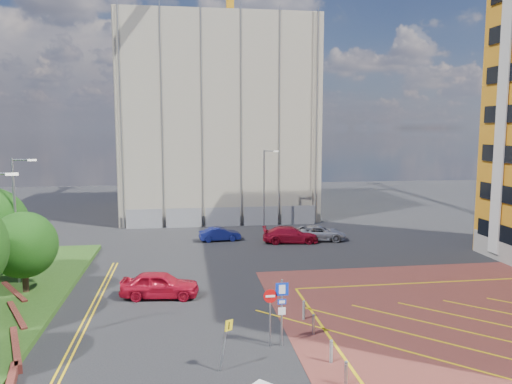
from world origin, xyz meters
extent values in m
plane|color=black|center=(0.00, 0.00, 0.00)|extent=(140.00, 140.00, 0.00)
cube|color=maroon|center=(-11.60, 2.00, 0.20)|extent=(1.86, 4.43, 0.40)
cube|color=maroon|center=(-12.80, 6.00, 0.20)|extent=(2.29, 4.27, 0.40)
cube|color=maroon|center=(-14.20, 10.00, 0.20)|extent=(2.69, 4.06, 0.40)
cylinder|color=#3D2B1C|center=(-13.50, 10.00, 1.20)|extent=(0.36, 0.36, 1.80)
sphere|color=#11380C|center=(-13.50, 10.00, 3.20)|extent=(4.00, 4.00, 4.00)
cube|color=silver|center=(-11.30, 2.00, 8.15)|extent=(0.50, 0.15, 0.12)
cylinder|color=#9EA0A8|center=(-14.50, 12.00, 4.30)|extent=(0.16, 0.16, 8.00)
cylinder|color=#9EA0A8|center=(-13.90, 12.00, 8.18)|extent=(1.20, 0.10, 0.10)
cube|color=silver|center=(-13.30, 12.00, 8.15)|extent=(0.50, 0.15, 0.12)
cylinder|color=#9EA0A8|center=(4.00, 28.00, 4.00)|extent=(0.16, 0.16, 8.00)
cylinder|color=#9EA0A8|center=(4.60, 28.00, 7.88)|extent=(1.20, 0.10, 0.10)
cube|color=silver|center=(5.20, 28.00, 7.85)|extent=(0.50, 0.15, 0.12)
cylinder|color=#9EA0A8|center=(0.50, 1.00, 1.60)|extent=(0.10, 0.10, 3.20)
cube|color=#0A2EBD|center=(0.50, 0.97, 2.75)|extent=(0.60, 0.04, 0.60)
cube|color=white|center=(0.50, 0.94, 2.75)|extent=(0.30, 0.02, 0.42)
cube|color=#0A2EBD|center=(0.50, 0.97, 2.15)|extent=(0.40, 0.04, 0.25)
cube|color=white|center=(0.50, 0.94, 2.15)|extent=(0.28, 0.02, 0.14)
cube|color=white|center=(0.50, 0.97, 1.70)|extent=(0.35, 0.04, 0.35)
cylinder|color=#9EA0A8|center=(-0.05, 1.00, 1.35)|extent=(0.08, 0.08, 2.70)
cylinder|color=red|center=(-0.05, 0.97, 2.45)|extent=(0.64, 0.04, 0.64)
cube|color=white|center=(-0.05, 0.94, 2.45)|extent=(0.44, 0.02, 0.10)
cylinder|color=#9EA0A8|center=(-2.38, -1.07, 1.10)|extent=(0.43, 0.08, 2.18)
cube|color=yellow|center=(-2.16, -1.10, 2.00)|extent=(0.39, 0.39, 0.52)
cylinder|color=#9EA0A8|center=(2.30, -3.00, 0.47)|extent=(0.14, 0.14, 0.90)
cylinder|color=black|center=(2.30, -1.00, 0.47)|extent=(0.14, 0.14, 0.90)
cylinder|color=#9EA0A8|center=(2.30, 2.00, 0.47)|extent=(0.14, 0.14, 0.90)
cylinder|color=black|center=(2.30, 4.00, 0.47)|extent=(0.14, 0.14, 0.90)
cube|color=#B2A692|center=(0.00, 40.00, 11.00)|extent=(21.20, 19.20, 22.00)
cube|color=orange|center=(2.00, 42.00, 17.00)|extent=(0.90, 0.90, 34.00)
cube|color=gray|center=(1.00, 30.00, 1.00)|extent=(21.60, 0.06, 2.00)
imported|color=red|center=(-5.45, 8.67, 0.79)|extent=(4.85, 2.44, 1.59)
imported|color=navy|center=(-0.79, 23.40, 0.61)|extent=(3.83, 1.63, 1.23)
imported|color=maroon|center=(5.39, 21.77, 0.72)|extent=(5.13, 2.50, 1.44)
imported|color=#AAAAB1|center=(8.14, 22.28, 0.68)|extent=(5.13, 2.87, 1.36)
camera|label=1|loc=(-3.87, -20.88, 10.14)|focal=35.00mm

